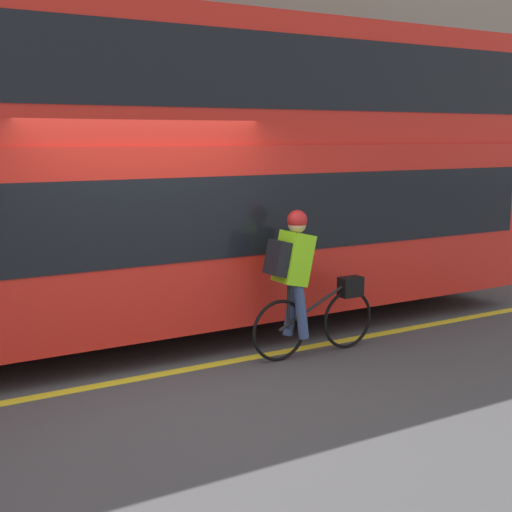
{
  "coord_description": "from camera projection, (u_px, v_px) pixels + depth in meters",
  "views": [
    {
      "loc": [
        -2.67,
        -6.09,
        2.34
      ],
      "look_at": [
        1.43,
        0.73,
        1.0
      ],
      "focal_mm": 50.0,
      "sensor_mm": 36.0,
      "label": 1
    }
  ],
  "objects": [
    {
      "name": "sidewalk_curb",
      "position": [
        43.0,
        288.0,
        10.81
      ],
      "size": [
        60.0,
        1.94,
        0.12
      ],
      "color": "#A8A399",
      "rests_on": "ground_plane"
    },
    {
      "name": "bus",
      "position": [
        177.0,
        162.0,
        8.4
      ],
      "size": [
        9.08,
        2.55,
        3.66
      ],
      "color": "black",
      "rests_on": "ground_plane"
    },
    {
      "name": "road_center_line",
      "position": [
        160.0,
        374.0,
        7.08
      ],
      "size": [
        50.0,
        0.14,
        0.01
      ],
      "primitive_type": "cube",
      "color": "yellow",
      "rests_on": "ground_plane"
    },
    {
      "name": "building_facade",
      "position": [
        11.0,
        19.0,
        11.08
      ],
      "size": [
        60.0,
        0.3,
        8.29
      ],
      "color": "gray",
      "rests_on": "ground_plane"
    },
    {
      "name": "ground_plane",
      "position": [
        169.0,
        381.0,
        6.89
      ],
      "size": [
        80.0,
        80.0,
        0.0
      ],
      "primitive_type": "plane",
      "color": "#424244"
    },
    {
      "name": "trash_bin",
      "position": [
        423.0,
        221.0,
        14.54
      ],
      "size": [
        0.45,
        0.45,
        1.0
      ],
      "color": "#515156",
      "rests_on": "sidewalk_curb"
    },
    {
      "name": "cyclist_on_bike",
      "position": [
        302.0,
        278.0,
        7.52
      ],
      "size": [
        1.56,
        0.32,
        1.59
      ],
      "color": "black",
      "rests_on": "ground_plane"
    }
  ]
}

